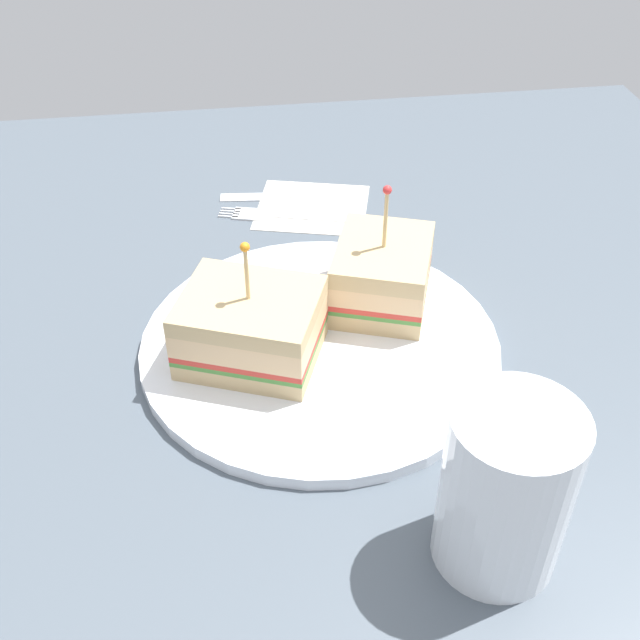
% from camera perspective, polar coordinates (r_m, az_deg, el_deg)
% --- Properties ---
extents(ground_plane, '(0.94, 0.94, 0.02)m').
position_cam_1_polar(ground_plane, '(0.63, 0.00, -2.86)').
color(ground_plane, '#4C5660').
extents(plate, '(0.28, 0.28, 0.01)m').
position_cam_1_polar(plate, '(0.62, 0.00, -1.81)').
color(plate, white).
rests_on(plate, ground_plane).
extents(sandwich_half_front, '(0.11, 0.10, 0.11)m').
position_cam_1_polar(sandwich_half_front, '(0.64, 4.53, 3.31)').
color(sandwich_half_front, tan).
rests_on(sandwich_half_front, plate).
extents(sandwich_half_back, '(0.11, 0.12, 0.10)m').
position_cam_1_polar(sandwich_half_back, '(0.59, -5.06, -0.52)').
color(sandwich_half_back, tan).
rests_on(sandwich_half_back, plate).
extents(drink_glass, '(0.07, 0.07, 0.11)m').
position_cam_1_polar(drink_glass, '(0.47, 13.20, -12.38)').
color(drink_glass, gold).
rests_on(drink_glass, ground_plane).
extents(napkin, '(0.12, 0.13, 0.00)m').
position_cam_1_polar(napkin, '(0.80, -0.56, 8.20)').
color(napkin, beige).
rests_on(napkin, ground_plane).
extents(fork, '(0.05, 0.13, 0.00)m').
position_cam_1_polar(fork, '(0.78, -3.65, 7.62)').
color(fork, silver).
rests_on(fork, ground_plane).
extents(knife, '(0.02, 0.14, 0.00)m').
position_cam_1_polar(knife, '(0.82, -3.02, 9.00)').
color(knife, silver).
rests_on(knife, ground_plane).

